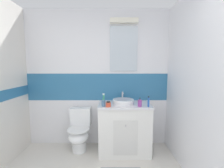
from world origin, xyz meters
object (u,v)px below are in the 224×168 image
Objects in this scene: toilet at (79,131)px; toothbrush_cup at (103,103)px; sink_basin at (123,101)px; toothpaste_tube_upright at (148,102)px; hair_gel_jar at (108,104)px; soap_dispenser at (140,103)px.

toilet is 0.74m from toothbrush_cup.
toothpaste_tube_upright is (0.38, -0.18, 0.03)m from sink_basin.
toothbrush_cup reaches higher than toothpaste_tube_upright.
sink_basin is 0.31m from hair_gel_jar.
soap_dispenser is 0.88× the size of toothpaste_tube_upright.
toilet is 3.55× the size of toothbrush_cup.
toilet is at bearing 177.14° from sink_basin.
toothpaste_tube_upright is at bearing -25.55° from sink_basin.
sink_basin is 0.43m from toothpaste_tube_upright.
soap_dispenser is at bearing -35.41° from sink_basin.
toothpaste_tube_upright reaches higher than hair_gel_jar.
toothbrush_cup is at bearing -24.64° from toilet.
sink_basin reaches higher than soap_dispenser.
toothbrush_cup is 0.71m from toothpaste_tube_upright.
toothpaste_tube_upright is (0.71, -0.02, 0.02)m from toothbrush_cup.
toothpaste_tube_upright is at bearing -2.87° from soap_dispenser.
sink_basin is 0.94m from toilet.
hair_gel_jar reaches higher than toilet.
soap_dispenser reaches higher than toilet.
toilet is at bearing 169.08° from toothpaste_tube_upright.
toothbrush_cup reaches higher than toilet.
soap_dispenser is (1.01, -0.21, 0.55)m from toilet.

